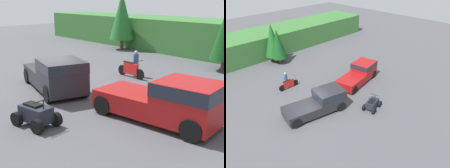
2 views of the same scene
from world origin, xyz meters
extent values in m
plane|color=#4C4C51|center=(0.00, 0.00, 0.00)|extent=(80.00, 80.00, 0.00)
cube|color=#387033|center=(0.00, 16.00, 1.51)|extent=(44.00, 6.00, 3.01)
cylinder|color=brown|center=(3.81, 11.97, 0.45)|extent=(0.30, 0.30, 0.90)
cone|color=#19561E|center=(3.81, 11.97, 2.95)|extent=(2.20, 2.20, 4.10)
cylinder|color=brown|center=(4.01, 11.12, 0.40)|extent=(0.27, 0.27, 0.80)
cone|color=#144719|center=(4.01, 11.12, 2.62)|extent=(1.96, 1.96, 3.65)
cube|color=maroon|center=(8.52, 0.96, 1.07)|extent=(2.70, 2.43, 1.66)
cube|color=#1E232D|center=(8.52, 0.96, 1.61)|extent=(2.72, 2.45, 0.53)
cube|color=maroon|center=(5.89, 0.53, 0.65)|extent=(3.23, 2.51, 0.81)
cylinder|color=black|center=(8.98, 2.00, 0.44)|extent=(0.91, 0.42, 0.88)
cylinder|color=black|center=(9.29, 0.13, 0.44)|extent=(0.91, 0.42, 0.88)
cylinder|color=black|center=(4.86, 1.32, 0.44)|extent=(0.91, 0.42, 0.88)
cylinder|color=black|center=(5.16, -0.56, 0.44)|extent=(0.91, 0.42, 0.88)
cube|color=#232328|center=(1.77, -0.52, 1.07)|extent=(2.81, 2.55, 1.66)
cube|color=#1E232D|center=(1.77, -0.52, 1.61)|extent=(2.83, 2.57, 0.53)
cube|color=#232328|center=(-0.85, 0.07, 0.65)|extent=(3.33, 2.66, 0.81)
cylinder|color=black|center=(2.60, 0.27, 0.44)|extent=(0.92, 0.47, 0.88)
cylinder|color=black|center=(2.18, -1.58, 0.44)|extent=(0.92, 0.47, 0.88)
cylinder|color=black|center=(-1.52, 1.20, 0.44)|extent=(0.92, 0.47, 0.88)
cylinder|color=black|center=(-1.94, -0.65, 0.44)|extent=(0.92, 0.47, 0.88)
cylinder|color=black|center=(1.97, 4.97, 0.34)|extent=(0.67, 0.10, 0.67)
cylinder|color=black|center=(0.34, 4.97, 0.34)|extent=(0.67, 0.10, 0.67)
cube|color=red|center=(1.16, 4.97, 0.56)|extent=(1.22, 0.16, 0.72)
cylinder|color=#B7B7BC|center=(1.92, 4.97, 0.76)|extent=(0.31, 0.05, 0.81)
cylinder|color=black|center=(1.92, 4.97, 1.18)|extent=(0.04, 0.60, 0.04)
cube|color=black|center=(0.95, 4.97, 0.96)|extent=(0.89, 0.14, 0.06)
cylinder|color=black|center=(4.92, -2.77, 0.29)|extent=(0.60, 0.33, 0.57)
cylinder|color=black|center=(5.11, -3.70, 0.29)|extent=(0.60, 0.33, 0.57)
cylinder|color=black|center=(3.69, -3.03, 0.29)|extent=(0.60, 0.33, 0.57)
cylinder|color=black|center=(3.88, -3.95, 0.29)|extent=(0.60, 0.33, 0.57)
cube|color=#1E232D|center=(4.40, -3.36, 0.52)|extent=(1.46, 0.99, 0.62)
cylinder|color=black|center=(4.89, -3.26, 1.01)|extent=(0.06, 0.06, 0.35)
cylinder|color=black|center=(4.89, -3.26, 1.18)|extent=(0.22, 0.88, 0.04)
cube|color=black|center=(4.26, -3.39, 0.87)|extent=(0.85, 0.57, 0.08)
cylinder|color=navy|center=(1.15, 5.51, 0.42)|extent=(0.19, 0.19, 0.83)
cylinder|color=navy|center=(1.17, 5.32, 0.42)|extent=(0.19, 0.19, 0.83)
cylinder|color=#2D5199|center=(1.16, 5.42, 1.14)|extent=(0.38, 0.38, 0.62)
sphere|color=tan|center=(1.16, 5.42, 1.57)|extent=(0.25, 0.25, 0.23)
camera|label=1|loc=(15.19, -8.59, 4.97)|focal=50.00mm
camera|label=2|loc=(-9.19, -12.48, 11.79)|focal=35.00mm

